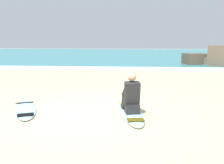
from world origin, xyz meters
name	(u,v)px	position (x,y,z in m)	size (l,w,h in m)	color
ground_plane	(85,112)	(0.00, 0.00, 0.00)	(80.00, 80.00, 0.00)	#CCB584
sea	(123,54)	(0.00, 22.59, 0.05)	(80.00, 28.00, 0.10)	teal
breaking_foam	(113,68)	(0.00, 8.89, 0.06)	(80.00, 0.90, 0.11)	white
surfboard_main	(131,111)	(1.11, 0.03, 0.04)	(0.86, 2.41, 0.08)	#9ED1E5
surfer_seated	(131,96)	(1.12, -0.09, 0.44)	(0.48, 0.76, 0.95)	#232326
surfboard_spare_near	(25,109)	(-1.54, 0.03, 0.04)	(1.27, 1.99, 0.08)	#9ED1E5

